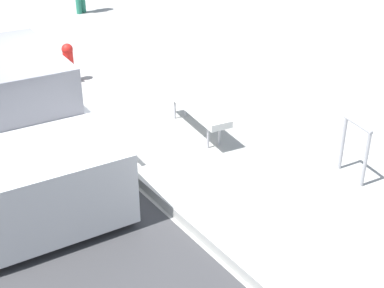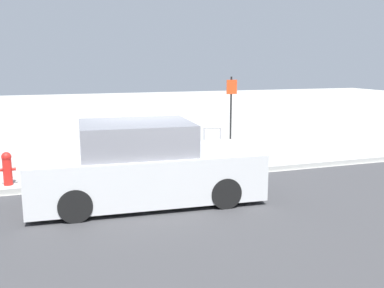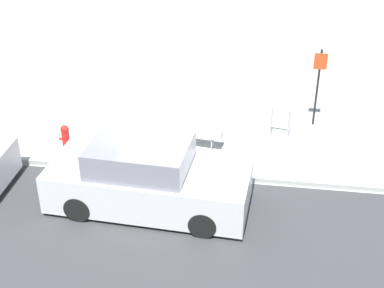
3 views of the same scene
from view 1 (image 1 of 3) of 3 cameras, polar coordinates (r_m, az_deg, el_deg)
The scene contains 6 objects.
ground_plane at distance 8.19m, azimuth -9.15°, elevation -0.67°, with size 60.00×60.00×0.00m, color #9E9E99.
curb at distance 8.16m, azimuth -9.19°, elevation -0.27°, with size 60.00×0.20×0.13m.
bench at distance 8.48m, azimuth 0.43°, elevation 4.01°, with size 1.72×0.58×0.50m.
bike_rack at distance 7.50m, azimuth 16.99°, elevation -0.05°, with size 0.55×0.17×0.83m.
fire_hydrant at distance 10.87m, azimuth -13.03°, elevation 8.59°, with size 0.36×0.22×0.77m.
parked_car_near at distance 7.77m, azimuth -19.52°, elevation 2.23°, with size 4.56×2.15×1.60m.
Camera 1 is at (6.59, -2.96, 3.85)m, focal length 50.00 mm.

